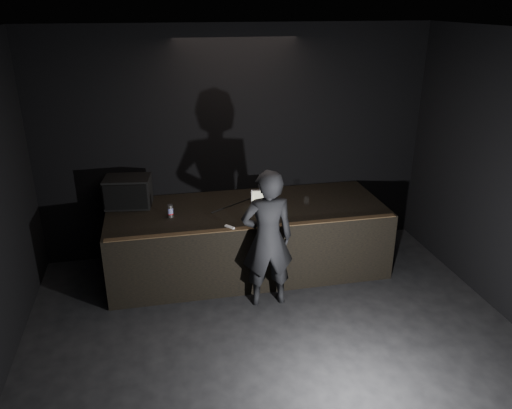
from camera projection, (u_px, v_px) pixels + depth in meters
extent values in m
plane|color=black|center=(298.00, 396.00, 5.14)|extent=(7.00, 7.00, 0.00)
cube|color=black|center=(237.00, 143.00, 7.64)|extent=(6.00, 0.10, 3.50)
cube|color=black|center=(312.00, 40.00, 3.81)|extent=(6.00, 7.00, 0.04)
cube|color=black|center=(247.00, 238.00, 7.42)|extent=(4.00, 1.50, 1.00)
cube|color=brown|center=(257.00, 227.00, 6.58)|extent=(3.92, 0.10, 0.01)
cube|color=black|center=(128.00, 191.00, 7.22)|extent=(0.70, 0.53, 0.43)
cube|color=black|center=(126.00, 197.00, 7.00)|extent=(0.60, 0.10, 0.37)
cylinder|color=black|center=(232.00, 205.00, 7.28)|extent=(0.67, 0.45, 0.02)
cube|color=silver|center=(261.00, 206.00, 7.25)|extent=(0.33, 0.26, 0.01)
cube|color=silver|center=(261.00, 206.00, 7.24)|extent=(0.27, 0.17, 0.00)
cube|color=silver|center=(261.00, 197.00, 7.33)|extent=(0.30, 0.12, 0.19)
cube|color=#C78A3A|center=(261.00, 197.00, 7.32)|extent=(0.26, 0.10, 0.15)
cylinder|color=silver|center=(170.00, 211.00, 6.87)|extent=(0.07, 0.07, 0.18)
cylinder|color=navy|center=(170.00, 211.00, 6.87)|extent=(0.08, 0.08, 0.08)
cylinder|color=red|center=(171.00, 214.00, 6.89)|extent=(0.08, 0.08, 0.01)
cylinder|color=white|center=(306.00, 201.00, 7.33)|extent=(0.08, 0.08, 0.11)
cube|color=white|center=(230.00, 227.00, 6.56)|extent=(0.12, 0.14, 0.03)
imported|color=black|center=(267.00, 239.00, 6.41)|extent=(0.69, 0.45, 1.88)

